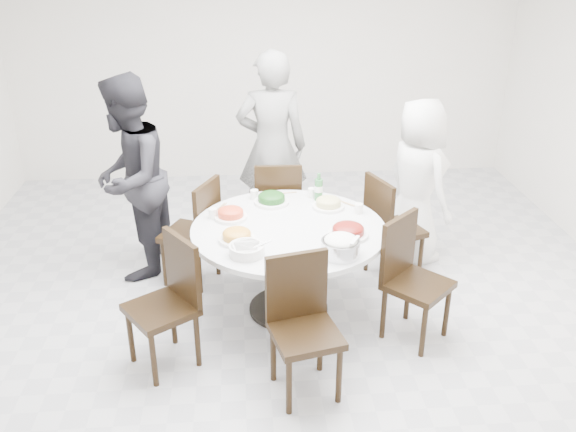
{
  "coord_description": "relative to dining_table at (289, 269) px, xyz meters",
  "views": [
    {
      "loc": [
        -0.31,
        -4.3,
        2.79
      ],
      "look_at": [
        0.03,
        -0.06,
        0.82
      ],
      "focal_mm": 38.0,
      "sensor_mm": 36.0,
      "label": 1
    }
  ],
  "objects": [
    {
      "name": "floor",
      "position": [
        -0.03,
        0.11,
        -0.38
      ],
      "size": [
        6.0,
        6.0,
        0.01
      ],
      "primitive_type": "cube",
      "color": "silver",
      "rests_on": "ground"
    },
    {
      "name": "diner_right",
      "position": [
        1.23,
        0.8,
        0.39
      ],
      "size": [
        0.74,
        0.88,
        1.53
      ],
      "primitive_type": "imported",
      "rotation": [
        0.0,
        0.0,
        1.97
      ],
      "color": "white",
      "rests_on": "floor"
    },
    {
      "name": "wall_back",
      "position": [
        -0.03,
        3.11,
        1.02
      ],
      "size": [
        6.0,
        0.01,
        2.8
      ],
      "primitive_type": "cube",
      "color": "white",
      "rests_on": "ground"
    },
    {
      "name": "dining_table",
      "position": [
        0.0,
        0.0,
        0.0
      ],
      "size": [
        1.5,
        1.5,
        0.75
      ],
      "primitive_type": "cylinder",
      "color": "silver",
      "rests_on": "floor"
    },
    {
      "name": "chair_s",
      "position": [
        0.03,
        -0.98,
        0.1
      ],
      "size": [
        0.51,
        0.51,
        0.95
      ],
      "primitive_type": "cube",
      "rotation": [
        0.0,
        0.0,
        6.52
      ],
      "color": "black",
      "rests_on": "floor"
    },
    {
      "name": "rice_bowl",
      "position": [
        0.32,
        -0.48,
        0.43
      ],
      "size": [
        0.27,
        0.27,
        0.12
      ],
      "primitive_type": "cylinder",
      "color": "silver",
      "rests_on": "dining_table"
    },
    {
      "name": "dish_pale",
      "position": [
        0.35,
        0.33,
        0.41
      ],
      "size": [
        0.26,
        0.26,
        0.07
      ],
      "primitive_type": "cylinder",
      "color": "white",
      "rests_on": "dining_table"
    },
    {
      "name": "chair_n",
      "position": [
        -0.02,
        1.01,
        0.1
      ],
      "size": [
        0.43,
        0.43,
        0.95
      ],
      "primitive_type": "cube",
      "rotation": [
        0.0,
        0.0,
        3.11
      ],
      "color": "black",
      "rests_on": "floor"
    },
    {
      "name": "diner_middle",
      "position": [
        -0.05,
        1.4,
        0.56
      ],
      "size": [
        0.7,
        0.47,
        1.86
      ],
      "primitive_type": "imported",
      "rotation": [
        0.0,
        0.0,
        3.1
      ],
      "color": "black",
      "rests_on": "floor"
    },
    {
      "name": "chopsticks",
      "position": [
        0.03,
        0.63,
        0.38
      ],
      "size": [
        0.24,
        0.04,
        0.01
      ],
      "primitive_type": null,
      "color": "tan",
      "rests_on": "dining_table"
    },
    {
      "name": "dish_tofu",
      "position": [
        -0.4,
        -0.2,
        0.41
      ],
      "size": [
        0.27,
        0.27,
        0.07
      ],
      "primitive_type": "cylinder",
      "color": "white",
      "rests_on": "dining_table"
    },
    {
      "name": "chair_sw",
      "position": [
        -0.93,
        -0.61,
        0.1
      ],
      "size": [
        0.58,
        0.58,
        0.95
      ],
      "primitive_type": "cube",
      "rotation": [
        0.0,
        0.0,
        5.32
      ],
      "color": "black",
      "rests_on": "floor"
    },
    {
      "name": "dish_redbrown",
      "position": [
        0.43,
        -0.19,
        0.41
      ],
      "size": [
        0.3,
        0.3,
        0.08
      ],
      "primitive_type": "cylinder",
      "color": "white",
      "rests_on": "dining_table"
    },
    {
      "name": "dish_orange",
      "position": [
        -0.44,
        0.19,
        0.41
      ],
      "size": [
        0.26,
        0.26,
        0.07
      ],
      "primitive_type": "cylinder",
      "color": "white",
      "rests_on": "dining_table"
    },
    {
      "name": "diner_left",
      "position": [
        -1.31,
        0.76,
        0.52
      ],
      "size": [
        0.81,
        0.96,
        1.78
      ],
      "primitive_type": "imported",
      "rotation": [
        0.0,
        0.0,
        4.55
      ],
      "color": "black",
      "rests_on": "floor"
    },
    {
      "name": "soup_bowl",
      "position": [
        -0.33,
        -0.42,
        0.41
      ],
      "size": [
        0.25,
        0.25,
        0.08
      ],
      "primitive_type": "cylinder",
      "color": "white",
      "rests_on": "dining_table"
    },
    {
      "name": "chair_ne",
      "position": [
        0.97,
        0.49,
        0.1
      ],
      "size": [
        0.54,
        0.54,
        0.95
      ],
      "primitive_type": "cube",
      "rotation": [
        0.0,
        0.0,
        1.92
      ],
      "color": "black",
      "rests_on": "floor"
    },
    {
      "name": "beverage_bottle",
      "position": [
        0.29,
        0.5,
        0.49
      ],
      "size": [
        0.07,
        0.07,
        0.24
      ],
      "primitive_type": "cylinder",
      "color": "#2C6E35",
      "rests_on": "dining_table"
    },
    {
      "name": "dish_greens",
      "position": [
        -0.1,
        0.46,
        0.41
      ],
      "size": [
        0.29,
        0.29,
        0.08
      ],
      "primitive_type": "cylinder",
      "color": "white",
      "rests_on": "dining_table"
    },
    {
      "name": "chair_se",
      "position": [
        0.92,
        -0.44,
        0.1
      ],
      "size": [
        0.59,
        0.59,
        0.95
      ],
      "primitive_type": "cube",
      "rotation": [
        0.0,
        0.0,
        7.05
      ],
      "color": "black",
      "rests_on": "floor"
    },
    {
      "name": "chair_nw",
      "position": [
        -0.81,
        0.54,
        0.1
      ],
      "size": [
        0.56,
        0.56,
        0.95
      ],
      "primitive_type": "cube",
      "rotation": [
        0.0,
        0.0,
        4.27
      ],
      "color": "black",
      "rests_on": "floor"
    },
    {
      "name": "tea_cups",
      "position": [
        0.03,
        0.64,
        0.42
      ],
      "size": [
        0.07,
        0.07,
        0.08
      ],
      "primitive_type": "cylinder",
      "color": "white",
      "rests_on": "dining_table"
    }
  ]
}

